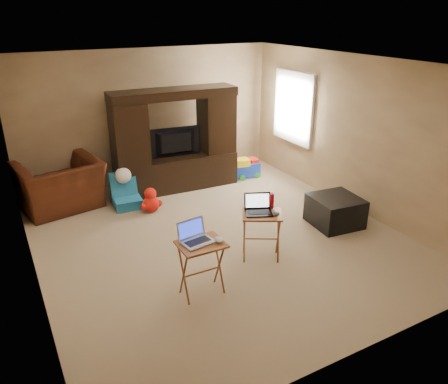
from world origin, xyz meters
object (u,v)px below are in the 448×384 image
water_bottle (272,201)px  entertainment_center (175,140)px  child_rocker (127,191)px  plush_toy (151,200)px  tray_table_right (261,236)px  laptop_left (197,233)px  ottoman (335,211)px  laptop_right (259,205)px  mouse_left (219,240)px  push_toy (246,167)px  tray_table_left (202,269)px  recliner (60,185)px  television (176,143)px  mouse_right (276,213)px

water_bottle → entertainment_center: bearing=94.3°
child_rocker → plush_toy: bearing=-46.0°
tray_table_right → laptop_left: size_ratio=1.88×
ottoman → tray_table_right: 1.60m
laptop_right → mouse_left: size_ratio=2.53×
water_bottle → push_toy: bearing=65.2°
tray_table_left → laptop_right: laptop_right is taller
recliner → laptop_left: 3.44m
tray_table_left → mouse_left: (0.19, -0.07, 0.37)m
water_bottle → television: bearing=94.4°
television → tray_table_left: bearing=77.4°
laptop_right → water_bottle: size_ratio=1.70×
push_toy → child_rocker: bearing=-164.4°
laptop_left → laptop_right: (1.04, 0.33, -0.01)m
tray_table_right → mouse_right: 0.40m
ottoman → laptop_right: laptop_right is taller
laptop_right → water_bottle: laptop_right is taller
television → water_bottle: (0.21, -2.74, -0.12)m
recliner → laptop_left: (1.00, -3.27, 0.38)m
recliner → tray_table_right: 3.62m
push_toy → mouse_right: size_ratio=3.99×
mouse_left → water_bottle: bearing=24.9°
push_toy → laptop_left: laptop_left is taller
recliner → mouse_left: (1.22, -3.37, 0.29)m
ottoman → tray_table_left: 2.69m
ottoman → tray_table_right: (-1.57, -0.29, 0.11)m
tray_table_left → entertainment_center: bearing=72.3°
television → ottoman: 3.06m
tray_table_left → tray_table_right: bearing=18.3°
television → mouse_left: size_ratio=6.82×
ottoman → tray_table_left: size_ratio=1.04×
laptop_right → ottoman: bearing=33.5°
tray_table_left → mouse_left: 0.42m
tray_table_left → water_bottle: 1.39m
tray_table_right → water_bottle: (0.20, 0.08, 0.44)m
push_toy → mouse_left: mouse_left is taller
tray_table_left → laptop_right: (1.01, 0.36, 0.45)m
television → plush_toy: bearing=47.6°
plush_toy → water_bottle: bearing=-63.7°
push_toy → ottoman: ottoman is taller
laptop_left → mouse_right: 1.23m
plush_toy → television: bearing=42.0°
mouse_left → mouse_right: bearing=16.4°
plush_toy → laptop_left: (-0.28, -2.42, 0.59)m
entertainment_center → child_rocker: size_ratio=3.80×
recliner → plush_toy: (1.27, -0.85, -0.20)m
plush_toy → recliner: bearing=146.3°
recliner → tray_table_left: bearing=96.6°
ottoman → mouse_left: 2.57m
entertainment_center → plush_toy: entertainment_center is taller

